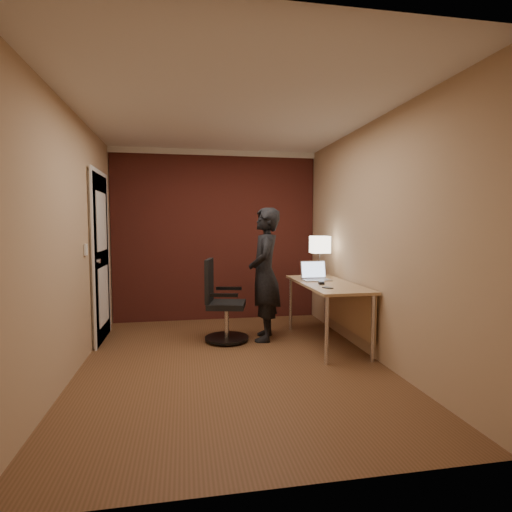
{
  "coord_description": "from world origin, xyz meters",
  "views": [
    {
      "loc": [
        -0.47,
        -3.98,
        1.4
      ],
      "look_at": [
        0.35,
        0.55,
        1.05
      ],
      "focal_mm": 28.0,
      "sensor_mm": 36.0,
      "label": 1
    }
  ],
  "objects_px": {
    "office_chair": "(221,306)",
    "person": "(265,274)",
    "desk": "(332,293)",
    "laptop": "(315,275)",
    "mouse": "(321,283)",
    "phone": "(328,288)",
    "desk_lamp": "(320,245)"
  },
  "relations": [
    {
      "from": "office_chair",
      "to": "person",
      "type": "bearing_deg",
      "value": -1.49
    },
    {
      "from": "desk",
      "to": "laptop",
      "type": "height_order",
      "value": "laptop"
    },
    {
      "from": "office_chair",
      "to": "mouse",
      "type": "bearing_deg",
      "value": -21.0
    },
    {
      "from": "phone",
      "to": "office_chair",
      "type": "distance_m",
      "value": 1.33
    },
    {
      "from": "phone",
      "to": "person",
      "type": "distance_m",
      "value": 0.89
    },
    {
      "from": "desk",
      "to": "mouse",
      "type": "bearing_deg",
      "value": -149.87
    },
    {
      "from": "desk",
      "to": "phone",
      "type": "bearing_deg",
      "value": -117.8
    },
    {
      "from": "laptop",
      "to": "mouse",
      "type": "relative_size",
      "value": 3.39
    },
    {
      "from": "phone",
      "to": "office_chair",
      "type": "xyz_separation_m",
      "value": [
        -1.08,
        0.72,
        -0.3
      ]
    },
    {
      "from": "desk",
      "to": "person",
      "type": "height_order",
      "value": "person"
    },
    {
      "from": "desk_lamp",
      "to": "person",
      "type": "distance_m",
      "value": 0.87
    },
    {
      "from": "mouse",
      "to": "phone",
      "type": "distance_m",
      "value": 0.29
    },
    {
      "from": "desk",
      "to": "phone",
      "type": "relative_size",
      "value": 13.04
    },
    {
      "from": "mouse",
      "to": "phone",
      "type": "relative_size",
      "value": 0.87
    },
    {
      "from": "laptop",
      "to": "phone",
      "type": "bearing_deg",
      "value": -96.63
    },
    {
      "from": "desk",
      "to": "mouse",
      "type": "relative_size",
      "value": 15.0
    },
    {
      "from": "desk",
      "to": "laptop",
      "type": "xyz_separation_m",
      "value": [
        -0.13,
        0.26,
        0.19
      ]
    },
    {
      "from": "desk",
      "to": "laptop",
      "type": "bearing_deg",
      "value": 117.21
    },
    {
      "from": "desk",
      "to": "mouse",
      "type": "height_order",
      "value": "mouse"
    },
    {
      "from": "desk",
      "to": "desk_lamp",
      "type": "relative_size",
      "value": 2.8
    },
    {
      "from": "mouse",
      "to": "office_chair",
      "type": "bearing_deg",
      "value": 168.99
    },
    {
      "from": "desk",
      "to": "office_chair",
      "type": "bearing_deg",
      "value": 165.92
    },
    {
      "from": "desk_lamp",
      "to": "office_chair",
      "type": "distance_m",
      "value": 1.5
    },
    {
      "from": "laptop",
      "to": "office_chair",
      "type": "relative_size",
      "value": 0.35
    },
    {
      "from": "laptop",
      "to": "phone",
      "type": "xyz_separation_m",
      "value": [
        -0.08,
        -0.65,
        -0.06
      ]
    },
    {
      "from": "mouse",
      "to": "person",
      "type": "relative_size",
      "value": 0.06
    },
    {
      "from": "mouse",
      "to": "person",
      "type": "xyz_separation_m",
      "value": [
        -0.58,
        0.41,
        0.06
      ]
    },
    {
      "from": "desk",
      "to": "office_chair",
      "type": "height_order",
      "value": "office_chair"
    },
    {
      "from": "desk_lamp",
      "to": "laptop",
      "type": "xyz_separation_m",
      "value": [
        -0.15,
        -0.27,
        -0.35
      ]
    },
    {
      "from": "desk",
      "to": "person",
      "type": "xyz_separation_m",
      "value": [
        -0.76,
        0.31,
        0.21
      ]
    },
    {
      "from": "desk",
      "to": "person",
      "type": "distance_m",
      "value": 0.84
    },
    {
      "from": "phone",
      "to": "mouse",
      "type": "bearing_deg",
      "value": 59.65
    }
  ]
}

